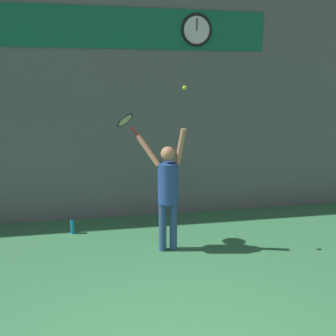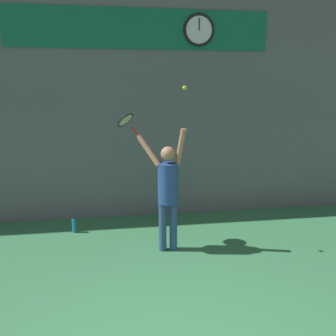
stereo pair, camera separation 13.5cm
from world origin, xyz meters
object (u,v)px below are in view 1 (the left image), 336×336
tennis_player (168,188)px  tennis_ball (185,88)px  water_bottle (72,226)px  tennis_racket (126,121)px  scoreboard_clock (197,30)px

tennis_player → tennis_ball: size_ratio=30.78×
water_bottle → tennis_racket: bearing=-27.9°
tennis_racket → water_bottle: tennis_racket is taller
scoreboard_clock → tennis_player: size_ratio=0.30×
scoreboard_clock → tennis_racket: 2.57m
scoreboard_clock → tennis_racket: scoreboard_clock is taller
tennis_player → tennis_racket: (-0.65, 0.38, 1.08)m
scoreboard_clock → tennis_player: 3.30m
tennis_ball → scoreboard_clock: bearing=70.4°
scoreboard_clock → water_bottle: scoreboard_clock is taller
scoreboard_clock → tennis_ball: bearing=-109.6°
scoreboard_clock → tennis_racket: size_ratio=1.53×
tennis_racket → scoreboard_clock: bearing=39.6°
tennis_player → tennis_racket: bearing=149.3°
tennis_racket → tennis_ball: bearing=-26.6°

